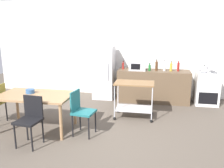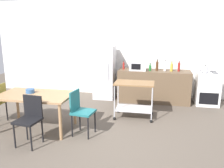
# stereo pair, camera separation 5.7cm
# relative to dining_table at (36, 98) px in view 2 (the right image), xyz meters

# --- Properties ---
(ground_plane) EXTENTS (12.00, 12.00, 0.00)m
(ground_plane) POSITION_rel_dining_table_xyz_m (1.44, -0.23, -0.67)
(ground_plane) COLOR brown
(back_wall) EXTENTS (8.40, 0.12, 2.90)m
(back_wall) POSITION_rel_dining_table_xyz_m (1.44, 2.97, 0.78)
(back_wall) COLOR white
(back_wall) RESTS_ON ground_plane
(kitchen_counter) EXTENTS (2.00, 0.64, 0.90)m
(kitchen_counter) POSITION_rel_dining_table_xyz_m (2.34, 2.37, -0.22)
(kitchen_counter) COLOR brown
(kitchen_counter) RESTS_ON ground_plane
(dining_table) EXTENTS (1.50, 0.90, 0.75)m
(dining_table) POSITION_rel_dining_table_xyz_m (0.00, 0.00, 0.00)
(dining_table) COLOR #A37A51
(dining_table) RESTS_ON ground_plane
(chair_teal) EXTENTS (0.45, 0.45, 0.89)m
(chair_teal) POSITION_rel_dining_table_xyz_m (0.98, -0.08, -0.15)
(chair_teal) COLOR #1E666B
(chair_teal) RESTS_ON ground_plane
(chair_black) EXTENTS (0.44, 0.44, 0.89)m
(chair_black) POSITION_rel_dining_table_xyz_m (0.22, -0.64, -0.15)
(chair_black) COLOR black
(chair_black) RESTS_ON ground_plane
(stove_oven) EXTENTS (0.60, 0.61, 0.92)m
(stove_oven) POSITION_rel_dining_table_xyz_m (3.79, 2.39, -0.22)
(stove_oven) COLOR white
(stove_oven) RESTS_ON ground_plane
(refrigerator) EXTENTS (0.60, 0.63, 1.55)m
(refrigerator) POSITION_rel_dining_table_xyz_m (0.89, 2.47, 0.10)
(refrigerator) COLOR silver
(refrigerator) RESTS_ON ground_plane
(kitchen_cart) EXTENTS (0.91, 0.57, 0.85)m
(kitchen_cart) POSITION_rel_dining_table_xyz_m (1.92, 1.02, -0.10)
(kitchen_cart) COLOR brown
(kitchen_cart) RESTS_ON ground_plane
(bottle_olive_oil) EXTENTS (0.06, 0.06, 0.24)m
(bottle_olive_oil) POSITION_rel_dining_table_xyz_m (1.47, 2.40, 0.33)
(bottle_olive_oil) COLOR maroon
(bottle_olive_oil) RESTS_ON kitchen_counter
(microwave) EXTENTS (0.46, 0.35, 0.26)m
(microwave) POSITION_rel_dining_table_xyz_m (1.88, 2.32, 0.36)
(microwave) COLOR silver
(microwave) RESTS_ON kitchen_counter
(bottle_soda) EXTENTS (0.07, 0.07, 0.22)m
(bottle_soda) POSITION_rel_dining_table_xyz_m (2.22, 2.30, 0.32)
(bottle_soda) COLOR #1E6628
(bottle_soda) RESTS_ON kitchen_counter
(bottle_soy_sauce) EXTENTS (0.07, 0.07, 0.31)m
(bottle_soy_sauce) POSITION_rel_dining_table_xyz_m (2.41, 2.38, 0.36)
(bottle_soy_sauce) COLOR #4C2D19
(bottle_soy_sauce) RESTS_ON kitchen_counter
(bottle_wine) EXTENTS (0.07, 0.07, 0.30)m
(bottle_wine) POSITION_rel_dining_table_xyz_m (2.63, 2.36, 0.35)
(bottle_wine) COLOR silver
(bottle_wine) RESTS_ON kitchen_counter
(bottle_vinegar) EXTENTS (0.07, 0.07, 0.27)m
(bottle_vinegar) POSITION_rel_dining_table_xyz_m (2.80, 2.36, 0.34)
(bottle_vinegar) COLOR gold
(bottle_vinegar) RESTS_ON kitchen_counter
(bottle_sesame_oil) EXTENTS (0.06, 0.06, 0.28)m
(bottle_sesame_oil) POSITION_rel_dining_table_xyz_m (3.00, 2.39, 0.35)
(bottle_sesame_oil) COLOR maroon
(bottle_sesame_oil) RESTS_ON kitchen_counter
(fruit_bowl) EXTENTS (0.18, 0.18, 0.08)m
(fruit_bowl) POSITION_rel_dining_table_xyz_m (-0.15, 0.07, 0.12)
(fruit_bowl) COLOR #33598C
(fruit_bowl) RESTS_ON dining_table
(kettle) EXTENTS (0.24, 0.17, 0.19)m
(kettle) POSITION_rel_dining_table_xyz_m (3.67, 2.29, 0.33)
(kettle) COLOR silver
(kettle) RESTS_ON stove_oven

